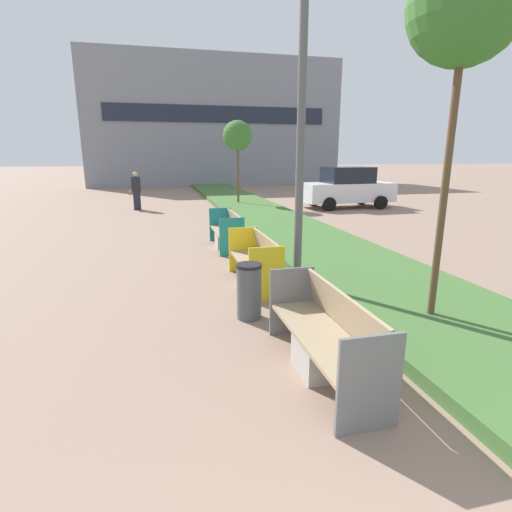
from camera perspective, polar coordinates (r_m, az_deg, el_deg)
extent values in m
cube|color=#426B33|center=(12.74, 4.77, 3.73)|extent=(2.80, 120.00, 0.18)
cube|color=gray|center=(35.21, -6.26, 18.19)|extent=(19.63, 7.18, 9.66)
cube|color=#1E2333|center=(31.66, -5.34, 19.53)|extent=(16.49, 0.08, 1.20)
cube|color=#ADA8A0|center=(4.75, 9.26, -13.75)|extent=(0.52, 0.60, 0.42)
cube|color=tan|center=(4.64, 9.37, -11.24)|extent=(0.58, 2.08, 0.05)
cube|color=tan|center=(4.64, 12.60, -7.85)|extent=(0.14, 1.99, 0.48)
cube|color=slate|center=(3.80, 15.91, -17.28)|extent=(0.62, 0.04, 0.94)
cube|color=slate|center=(5.54, 5.10, -6.42)|extent=(0.62, 0.04, 0.94)
cube|color=#ADA8A0|center=(7.65, -0.33, -2.52)|extent=(0.52, 0.60, 0.42)
cube|color=tan|center=(7.59, -0.33, -0.85)|extent=(0.58, 1.83, 0.05)
cube|color=tan|center=(7.59, 1.65, 1.19)|extent=(0.14, 1.75, 0.48)
cube|color=yellow|center=(6.71, 1.53, -2.62)|extent=(0.62, 0.04, 0.94)
cube|color=yellow|center=(8.46, -1.81, 0.97)|extent=(0.62, 0.04, 0.94)
cube|color=#ADA8A0|center=(10.69, -4.33, 2.32)|extent=(0.52, 0.60, 0.42)
cube|color=tan|center=(10.64, -4.36, 3.53)|extent=(0.58, 1.82, 0.05)
cube|color=tan|center=(10.64, -2.95, 4.99)|extent=(0.14, 1.75, 0.48)
cube|color=#197A7F|center=(9.74, -3.45, 2.73)|extent=(0.62, 0.04, 0.94)
cube|color=#197A7F|center=(11.54, -5.13, 4.53)|extent=(0.62, 0.04, 0.94)
cylinder|color=#4C4F51|center=(6.03, -1.00, -5.29)|extent=(0.37, 0.37, 0.80)
cylinder|color=black|center=(5.90, -1.01, -1.40)|extent=(0.38, 0.38, 0.05)
cylinder|color=#56595B|center=(7.12, 6.78, 28.43)|extent=(0.14, 0.14, 8.34)
cylinder|color=brown|center=(6.01, 25.28, 7.88)|extent=(0.10, 0.10, 3.78)
sphere|color=#38702D|center=(6.24, 27.82, 29.09)|extent=(1.41, 1.41, 1.41)
cylinder|color=brown|center=(19.27, -2.59, 11.42)|extent=(0.10, 0.10, 2.89)
sphere|color=#38702D|center=(19.27, -2.65, 16.83)|extent=(1.36, 1.36, 1.36)
cube|color=#232633|center=(18.74, -16.61, 7.56)|extent=(0.30, 0.22, 0.80)
cube|color=#232328|center=(18.68, -16.77, 9.77)|extent=(0.38, 0.24, 0.65)
sphere|color=tan|center=(18.65, -16.87, 11.11)|extent=(0.22, 0.22, 0.22)
cube|color=olive|center=(18.72, -17.56, 8.60)|extent=(0.12, 0.20, 0.18)
cube|color=silver|center=(19.21, 12.84, 8.90)|extent=(4.25, 1.89, 0.84)
cube|color=black|center=(19.16, 12.97, 11.22)|extent=(2.15, 1.61, 0.72)
cylinder|color=black|center=(19.07, 17.39, 7.30)|extent=(0.60, 0.20, 0.60)
cylinder|color=black|center=(20.63, 14.82, 7.96)|extent=(0.60, 0.20, 0.60)
cylinder|color=black|center=(17.91, 10.40, 7.30)|extent=(0.60, 0.20, 0.60)
cylinder|color=black|center=(19.55, 8.25, 7.96)|extent=(0.60, 0.20, 0.60)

